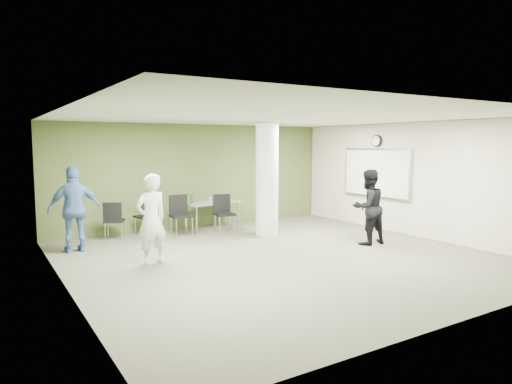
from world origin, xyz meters
TOP-DOWN VIEW (x-y plane):
  - floor at (0.00, 0.00)m, footprint 8.00×8.00m
  - ceiling at (0.00, 0.00)m, footprint 8.00×8.00m
  - wall_back at (0.00, 4.00)m, footprint 8.00×2.80m
  - wall_left at (-4.00, 0.00)m, footprint 0.02×8.00m
  - wall_right_cream at (4.00, 0.00)m, footprint 0.02×8.00m
  - column at (1.00, 2.00)m, footprint 0.56×0.56m
  - whiteboard at (3.92, 1.20)m, footprint 0.05×2.30m
  - wall_clock at (3.92, 1.20)m, footprint 0.06×0.32m
  - folding_table at (0.21, 3.50)m, footprint 1.61×0.91m
  - wastebasket at (-1.69, 2.86)m, footprint 0.27×0.27m
  - chair_back_left at (-2.40, 3.45)m, footprint 0.60×0.60m
  - chair_back_right at (-1.56, 3.48)m, footprint 0.55×0.55m
  - chair_table_left at (-0.83, 3.16)m, footprint 0.53×0.53m
  - chair_table_right at (0.28, 2.95)m, footprint 0.55×0.55m
  - woman_white at (-2.36, 0.81)m, footprint 0.70×0.54m
  - man_black at (2.37, -0.08)m, footprint 0.86×0.68m
  - man_blue at (-3.40, 2.64)m, footprint 1.07×0.46m

SIDE VIEW (x-z plane):
  - floor at x=0.00m, z-range 0.00..0.00m
  - wastebasket at x=-1.69m, z-range 0.00..0.31m
  - chair_back_left at x=-2.40m, z-range 0.07..0.98m
  - chair_back_right at x=-1.56m, z-range 0.08..1.04m
  - chair_table_right at x=0.28m, z-range 0.08..1.05m
  - chair_table_left at x=-0.83m, z-range 0.09..1.09m
  - folding_table at x=0.21m, z-range 0.19..1.16m
  - man_black at x=2.37m, z-range 0.00..1.70m
  - woman_white at x=-2.36m, z-range 0.00..1.71m
  - man_blue at x=-3.40m, z-range 0.00..1.81m
  - wall_back at x=0.00m, z-range 1.39..1.41m
  - wall_left at x=-4.00m, z-range 0.00..2.80m
  - wall_right_cream at x=4.00m, z-range 0.00..2.80m
  - column at x=1.00m, z-range 0.00..2.80m
  - whiteboard at x=3.92m, z-range 0.85..2.15m
  - wall_clock at x=3.92m, z-range 2.19..2.51m
  - ceiling at x=0.00m, z-range 2.80..2.80m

